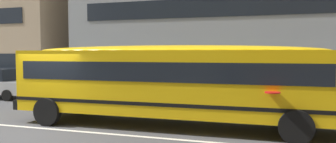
% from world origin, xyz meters
% --- Properties ---
extents(ground_plane, '(400.00, 400.00, 0.00)m').
position_xyz_m(ground_plane, '(0.00, 0.00, 0.00)').
color(ground_plane, '#424244').
extents(sidewalk_far, '(120.00, 3.00, 0.01)m').
position_xyz_m(sidewalk_far, '(0.00, 8.27, 0.01)').
color(sidewalk_far, gray).
rests_on(sidewalk_far, ground_plane).
extents(lane_centreline, '(110.00, 0.16, 0.01)m').
position_xyz_m(lane_centreline, '(0.00, 0.00, 0.00)').
color(lane_centreline, silver).
rests_on(lane_centreline, ground_plane).
extents(school_bus, '(12.55, 2.97, 2.80)m').
position_xyz_m(school_bus, '(4.23, 1.70, 1.66)').
color(school_bus, yellow).
rests_on(school_bus, ground_plane).
extents(apartment_block_far_left, '(18.13, 12.99, 13.30)m').
position_xyz_m(apartment_block_far_left, '(-16.83, 16.24, 6.65)').
color(apartment_block_far_left, tan).
rests_on(apartment_block_far_left, ground_plane).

